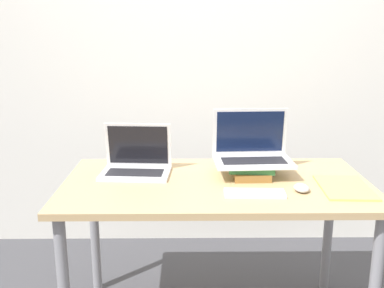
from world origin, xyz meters
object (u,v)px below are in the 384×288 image
wireless_keyboard (255,193)px  mouse (301,188)px  laptop_left (136,164)px  book_stack (250,168)px  laptop_on_books (252,151)px  notepad (345,187)px

wireless_keyboard → mouse: (0.21, 0.04, 0.01)m
laptop_left → mouse: bearing=-19.4°
book_stack → laptop_on_books: bearing=60.8°
laptop_left → notepad: size_ratio=1.06×
book_stack → laptop_on_books: size_ratio=0.65×
laptop_left → wireless_keyboard: laptop_left is taller
laptop_on_books → wireless_keyboard: laptop_on_books is taller
laptop_on_books → mouse: laptop_on_books is taller
laptop_left → mouse: 0.79m
wireless_keyboard → book_stack: bearing=86.6°
laptop_left → laptop_on_books: laptop_on_books is taller
notepad → laptop_left: bearing=166.2°
laptop_left → book_stack: size_ratio=1.39×
book_stack → mouse: (0.20, -0.22, -0.02)m
wireless_keyboard → notepad: (0.41, 0.07, -0.00)m
laptop_left → book_stack: 0.55m
notepad → book_stack: bearing=153.9°
book_stack → notepad: book_stack is taller
laptop_on_books → wireless_keyboard: size_ratio=1.43×
book_stack → notepad: 0.44m
book_stack → wireless_keyboard: bearing=-93.4°
wireless_keyboard → mouse: size_ratio=2.77×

